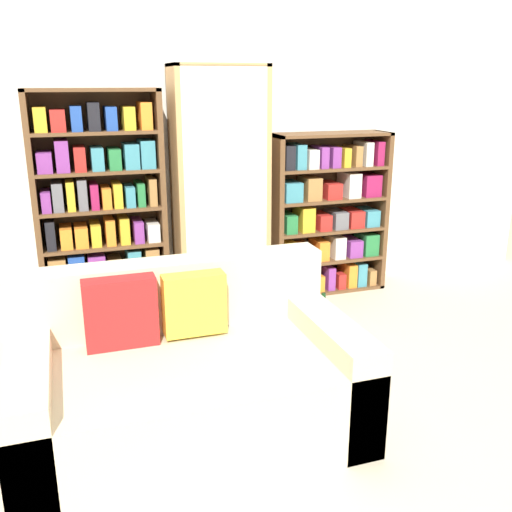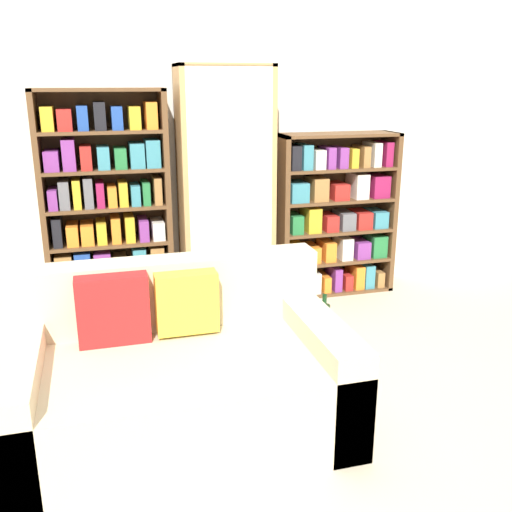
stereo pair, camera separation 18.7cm
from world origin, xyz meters
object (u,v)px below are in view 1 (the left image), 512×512
bookshelf_left (101,214)px  wine_bottle (323,321)px  display_cabinet (220,190)px  bookshelf_right (328,216)px  couch (187,380)px

bookshelf_left → wine_bottle: size_ratio=4.77×
display_cabinet → bookshelf_right: 0.98m
bookshelf_right → wine_bottle: size_ratio=3.78×
couch → bookshelf_right: 2.35m
couch → bookshelf_left: bearing=98.7°
couch → display_cabinet: 1.91m
wine_bottle → bookshelf_right: bearing=63.6°
bookshelf_left → display_cabinet: (0.90, -0.02, 0.13)m
bookshelf_left → bookshelf_right: size_ratio=1.26×
display_cabinet → wine_bottle: 1.31m
bookshelf_left → wine_bottle: 1.79m
display_cabinet → wine_bottle: bearing=-63.4°
bookshelf_left → display_cabinet: display_cabinet is taller
couch → bookshelf_right: bearing=47.1°
couch → display_cabinet: display_cabinet is taller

